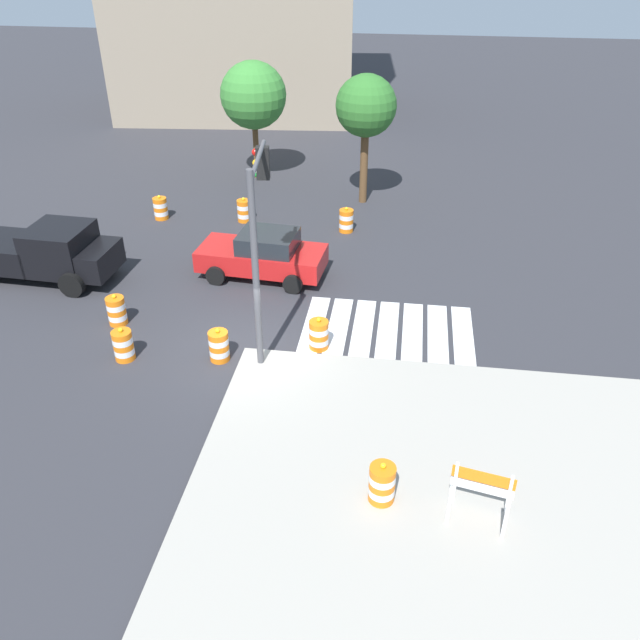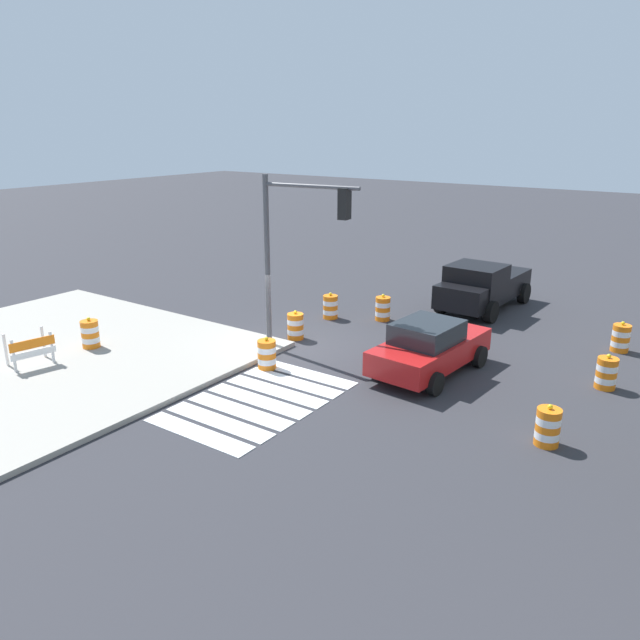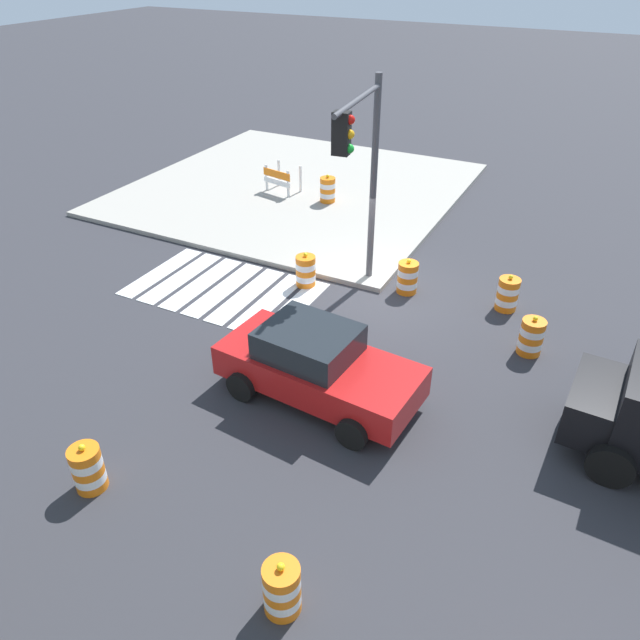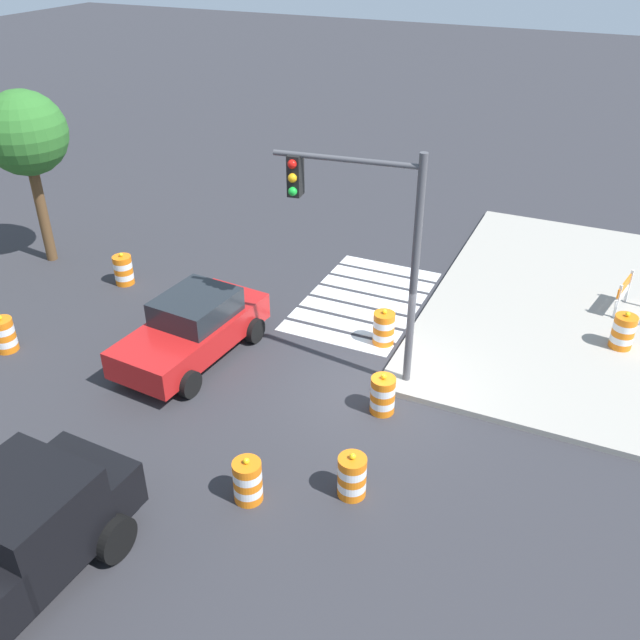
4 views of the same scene
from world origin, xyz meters
The scene contains 17 objects.
ground_plane centered at (0.00, 0.00, 0.00)m, with size 120.00×120.00×0.00m, color #2D2D33.
sidewalk_corner centered at (6.00, -6.00, 0.07)m, with size 12.00×12.00×0.15m, color #9E998E.
crosswalk_stripes centered at (4.00, 1.80, 0.01)m, with size 5.10×3.20×0.02m.
sports_car centered at (-0.44, 4.68, 0.81)m, with size 4.44×2.41×1.63m.
pickup_truck centered at (-7.67, 3.50, 0.97)m, with size 5.24×2.54×1.92m.
traffic_barrel_near_corner centered at (-4.22, 0.98, 0.45)m, with size 0.56×0.56×1.02m.
traffic_barrel_crosswalk_end centered at (-2.24, 9.24, 0.45)m, with size 0.56×0.56×1.02m.
traffic_barrel_median_near centered at (-5.70, 9.01, 0.45)m, with size 0.56×0.56×1.02m.
traffic_barrel_median_far centered at (-3.28, -0.77, 0.45)m, with size 0.56×0.56×1.02m.
traffic_barrel_far_curb centered at (1.99, 8.81, 0.45)m, with size 0.56×0.56×1.02m.
traffic_barrel_lane_center centered at (2.07, 0.51, 0.45)m, with size 0.56×0.56×1.02m.
traffic_barrel_opposite_curb centered at (-0.62, -0.43, 0.45)m, with size 0.56×0.56×1.02m.
traffic_barrel_on_sidewalk centered at (4.20, -5.14, 0.60)m, with size 0.56×0.56×1.02m.
construction_barricade centered at (6.23, -5.15, 0.72)m, with size 1.37×1.01×1.00m.
traffic_light_pole centered at (0.46, 0.53, 3.91)m, with size 0.68×3.28×5.50m.
street_tree_streetside_near centered at (-2.88, 14.47, 3.80)m, with size 2.98×2.98×5.31m.
street_tree_streetside_mid centered at (2.38, 12.06, 4.06)m, with size 2.50×2.50×5.37m.
Camera 1 is at (4.27, -14.94, 10.67)m, focal length 36.55 mm.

